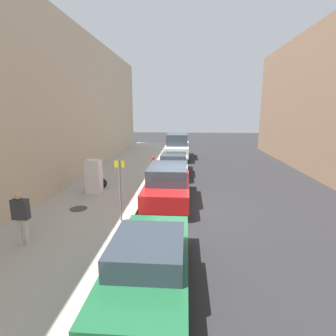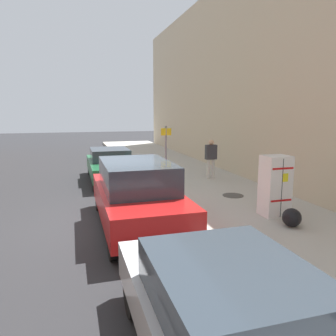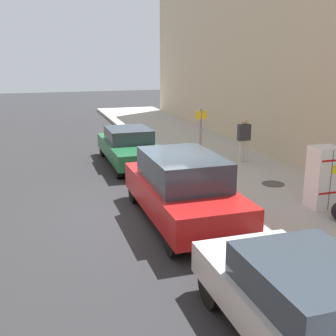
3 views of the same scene
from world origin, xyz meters
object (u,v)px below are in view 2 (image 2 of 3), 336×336
at_px(parked_sedan_green, 110,164).
at_px(discarded_refrigerator, 275,186).
at_px(pedestrian_walking_far, 211,156).
at_px(street_sign_post, 166,156).
at_px(trash_bag, 292,218).
at_px(parked_suv_red, 137,194).
at_px(parked_sedan_silver, 237,332).

bearing_deg(parked_sedan_green, discarded_refrigerator, 118.84).
xyz_separation_m(discarded_refrigerator, pedestrian_walking_far, (-0.37, -5.13, 0.12)).
bearing_deg(street_sign_post, trash_bag, 116.08).
bearing_deg(parked_suv_red, parked_sedan_green, -90.00).
bearing_deg(parked_sedan_silver, discarded_refrigerator, -127.64).
height_order(discarded_refrigerator, parked_sedan_silver, discarded_refrigerator).
distance_m(discarded_refrigerator, parked_sedan_silver, 6.00).
height_order(pedestrian_walking_far, parked_sedan_green, pedestrian_walking_far).
bearing_deg(street_sign_post, discarded_refrigerator, 123.50).
bearing_deg(parked_sedan_green, parked_sedan_silver, 90.00).
bearing_deg(trash_bag, discarded_refrigerator, -96.83).
bearing_deg(street_sign_post, parked_sedan_green, -65.99).
bearing_deg(discarded_refrigerator, parked_sedan_silver, 52.36).
bearing_deg(street_sign_post, pedestrian_walking_far, -142.98).
distance_m(trash_bag, parked_sedan_green, 8.36).
distance_m(street_sign_post, parked_suv_red, 3.08).
bearing_deg(pedestrian_walking_far, parked_suv_red, 68.63).
xyz_separation_m(street_sign_post, parked_sedan_silver, (1.52, 7.98, -0.74)).
bearing_deg(street_sign_post, parked_suv_red, 59.72).
relative_size(discarded_refrigerator, parked_sedan_green, 0.36).
bearing_deg(discarded_refrigerator, trash_bag, 83.17).
xyz_separation_m(discarded_refrigerator, parked_sedan_silver, (3.66, 4.75, -0.26)).
xyz_separation_m(pedestrian_walking_far, parked_sedan_green, (4.03, -1.52, -0.41)).
height_order(trash_bag, parked_suv_red, parked_suv_red).
height_order(street_sign_post, parked_sedan_green, street_sign_post).
distance_m(discarded_refrigerator, trash_bag, 1.09).
relative_size(discarded_refrigerator, trash_bag, 3.54).
height_order(street_sign_post, parked_sedan_silver, street_sign_post).
bearing_deg(pedestrian_walking_far, street_sign_post, 57.52).
bearing_deg(pedestrian_walking_far, discarded_refrigerator, 106.32).
relative_size(pedestrian_walking_far, parked_sedan_green, 0.36).
height_order(street_sign_post, pedestrian_walking_far, street_sign_post).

